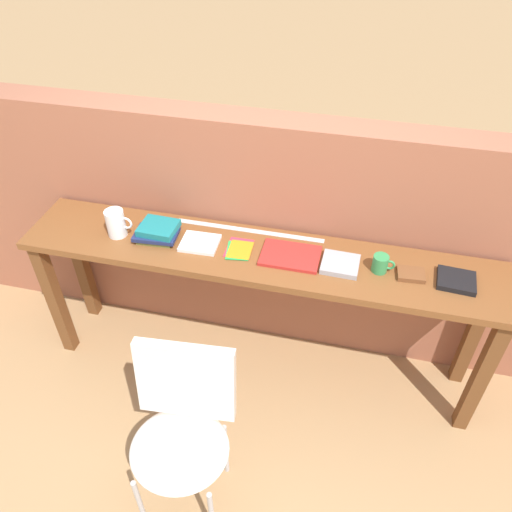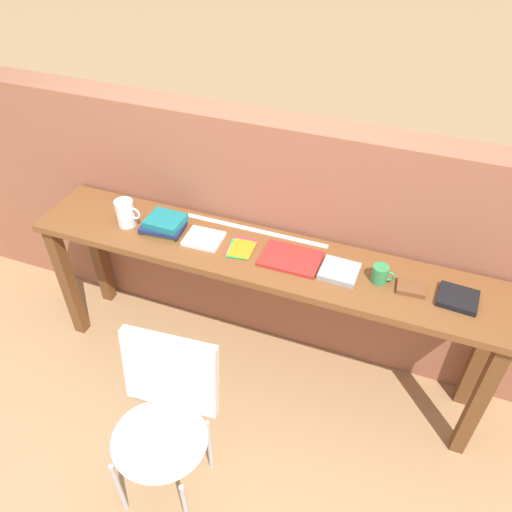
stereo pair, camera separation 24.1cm
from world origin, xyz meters
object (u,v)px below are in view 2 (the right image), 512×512
mug (380,274)px  book_repair_rightmost (458,298)px  chair_white_moulded (164,416)px  magazine_cycling (204,239)px  pamphlet_pile_colourful (241,248)px  book_stack_leftmost (164,224)px  book_open_centre (291,259)px  leather_journal_brown (411,288)px  pitcher_white (126,213)px

mug → book_repair_rightmost: mug is taller
chair_white_moulded → magazine_cycling: size_ratio=4.62×
magazine_cycling → pamphlet_pile_colourful: (0.21, 0.00, -0.01)m
book_stack_leftmost → mug: mug is taller
pamphlet_pile_colourful → book_open_centre: 0.27m
chair_white_moulded → book_repair_rightmost: (1.12, 0.82, 0.37)m
book_repair_rightmost → book_stack_leftmost: bearing=-176.0°
book_stack_leftmost → chair_white_moulded: bearing=-64.5°
book_stack_leftmost → mug: size_ratio=2.12×
book_stack_leftmost → pamphlet_pile_colourful: bearing=-0.2°
pamphlet_pile_colourful → magazine_cycling: bearing=-179.1°
book_stack_leftmost → book_repair_rightmost: bearing=0.0°
chair_white_moulded → book_open_centre: size_ratio=3.01×
leather_journal_brown → mug: bearing=173.3°
leather_journal_brown → book_repair_rightmost: bearing=-3.7°
book_stack_leftmost → leather_journal_brown: book_stack_leftmost is taller
book_stack_leftmost → magazine_cycling: size_ratio=1.21×
magazine_cycling → pamphlet_pile_colourful: bearing=-0.8°
book_open_centre → mug: size_ratio=2.69×
book_stack_leftmost → magazine_cycling: bearing=-1.2°
chair_white_moulded → book_repair_rightmost: book_repair_rightmost is taller
book_repair_rightmost → leather_journal_brown: bearing=-175.3°
book_open_centre → leather_journal_brown: (0.59, -0.01, 0.00)m
leather_journal_brown → magazine_cycling: bearing=175.8°
pitcher_white → book_stack_leftmost: 0.22m
pitcher_white → book_open_centre: 0.93m
chair_white_moulded → pamphlet_pile_colourful: size_ratio=4.78×
book_stack_leftmost → book_repair_rightmost: (1.51, 0.00, -0.03)m
pamphlet_pile_colourful → mug: mug is taller
chair_white_moulded → mug: 1.19m
chair_white_moulded → leather_journal_brown: 1.28m
book_open_centre → mug: (0.44, 0.00, 0.04)m
chair_white_moulded → pamphlet_pile_colourful: (0.05, 0.82, 0.36)m
pitcher_white → book_repair_rightmost: size_ratio=1.04×
leather_journal_brown → book_repair_rightmost: 0.21m
book_stack_leftmost → book_open_centre: size_ratio=0.79×
magazine_cycling → mug: 0.92m
book_stack_leftmost → book_open_centre: (0.71, 0.00, -0.03)m
magazine_cycling → mug: (0.92, 0.01, 0.04)m
book_open_centre → mug: bearing=-0.1°
chair_white_moulded → pitcher_white: 1.09m
book_open_centre → pamphlet_pile_colourful: bearing=-179.0°
mug → book_open_centre: bearing=-180.0°
pitcher_white → leather_journal_brown: bearing=0.9°
mug → pamphlet_pile_colourful: bearing=-179.5°
magazine_cycling → leather_journal_brown: size_ratio=1.48×
book_repair_rightmost → pamphlet_pile_colourful: bearing=-175.9°
pitcher_white → magazine_cycling: (0.45, 0.02, -0.07)m
pamphlet_pile_colourful → book_repair_rightmost: (1.07, 0.00, 0.01)m
pamphlet_pile_colourful → book_stack_leftmost: bearing=179.8°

